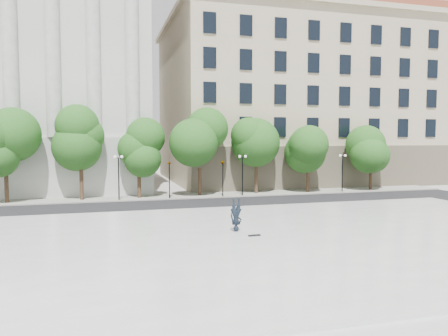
{
  "coord_description": "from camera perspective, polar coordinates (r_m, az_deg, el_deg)",
  "views": [
    {
      "loc": [
        -7.02,
        -19.14,
        5.95
      ],
      "look_at": [
        1.11,
        10.0,
        3.83
      ],
      "focal_mm": 35.0,
      "sensor_mm": 36.0,
      "label": 1
    }
  ],
  "objects": [
    {
      "name": "building_east",
      "position": [
        64.24,
        9.44,
        8.58
      ],
      "size": [
        36.0,
        26.15,
        23.0
      ],
      "color": "#BCAD8F",
      "rests_on": "ground"
    },
    {
      "name": "ground",
      "position": [
        21.23,
        4.48,
        -12.28
      ],
      "size": [
        160.0,
        160.0,
        0.0
      ],
      "primitive_type": "plane",
      "color": "#ACAAA2",
      "rests_on": "ground"
    },
    {
      "name": "skateboard",
      "position": [
        24.73,
        3.99,
        -8.77
      ],
      "size": [
        0.71,
        0.24,
        0.07
      ],
      "primitive_type": "cube",
      "rotation": [
        0.0,
        0.0,
        0.09
      ],
      "color": "black",
      "rests_on": "plaza"
    },
    {
      "name": "lamp_posts",
      "position": [
        42.5,
        -5.49,
        -0.14
      ],
      "size": [
        36.19,
        0.28,
        4.29
      ],
      "color": "black",
      "rests_on": "ground"
    },
    {
      "name": "building_west",
      "position": [
        58.98,
        -25.66,
        10.36
      ],
      "size": [
        31.5,
        27.65,
        25.6
      ],
      "color": "silver",
      "rests_on": "ground"
    },
    {
      "name": "person_lying",
      "position": [
        25.87,
        1.6,
        -7.68
      ],
      "size": [
        0.71,
        1.93,
        0.52
      ],
      "primitive_type": "imported",
      "rotation": [
        -1.54,
        0.0,
        0.01
      ],
      "color": "black",
      "rests_on": "plaza"
    },
    {
      "name": "traffic_light_east",
      "position": [
        43.05,
        -0.16,
        0.93
      ],
      "size": [
        0.49,
        1.65,
        4.15
      ],
      "color": "black",
      "rests_on": "ground"
    },
    {
      "name": "traffic_light_west",
      "position": [
        41.95,
        -7.16,
        0.84
      ],
      "size": [
        0.42,
        1.67,
        4.17
      ],
      "color": "black",
      "rests_on": "ground"
    },
    {
      "name": "street_trees",
      "position": [
        43.18,
        -7.48,
        3.38
      ],
      "size": [
        48.32,
        5.54,
        8.21
      ],
      "color": "#382619",
      "rests_on": "ground"
    },
    {
      "name": "far_sidewalk",
      "position": [
        44.1,
        -6.3,
        -3.7
      ],
      "size": [
        60.0,
        4.0,
        0.12
      ],
      "primitive_type": "cube",
      "color": "gray",
      "rests_on": "ground"
    },
    {
      "name": "street",
      "position": [
        38.26,
        -4.84,
        -4.95
      ],
      "size": [
        60.0,
        8.0,
        0.02
      ],
      "primitive_type": "cube",
      "color": "black",
      "rests_on": "ground"
    },
    {
      "name": "plaza",
      "position": [
        23.92,
        1.98,
        -9.85
      ],
      "size": [
        44.0,
        22.0,
        0.45
      ],
      "primitive_type": "cube",
      "color": "white",
      "rests_on": "ground"
    }
  ]
}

